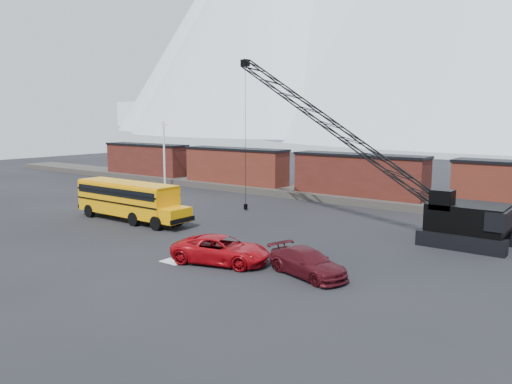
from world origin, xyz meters
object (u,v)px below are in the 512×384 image
maroon_suv (308,263)px  crawler_crane (345,135)px  school_bus (130,199)px  red_pickup (221,250)px

maroon_suv → crawler_crane: size_ratio=0.22×
school_bus → maroon_suv: bearing=-10.7°
school_bus → red_pickup: bearing=-18.3°
maroon_suv → crawler_crane: crawler_crane is taller
red_pickup → crawler_crane: 15.01m
maroon_suv → crawler_crane: 14.79m
red_pickup → crawler_crane: size_ratio=0.25×
red_pickup → maroon_suv: size_ratio=1.16×
maroon_suv → crawler_crane: (-4.40, 12.60, 6.38)m
school_bus → crawler_crane: 18.14m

